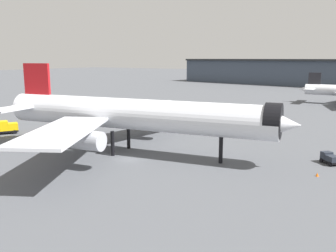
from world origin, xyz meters
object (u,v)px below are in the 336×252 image
Objects in this scene: airliner_near_gate at (131,115)px; baggage_tug_wing at (330,158)px; traffic_cone_near_nose at (317,174)px; baggage_cart_trailing at (183,118)px; service_truck_front at (4,127)px.

airliner_near_gate reaches higher than baggage_tug_wing.
airliner_near_gate is 102.02× the size of traffic_cone_near_nose.
baggage_cart_trailing is at bearing 95.16° from airliner_near_gate.
baggage_tug_wing is 7.91m from traffic_cone_near_nose.
baggage_cart_trailing is 50.75m from traffic_cone_near_nose.
service_truck_front is 1.73× the size of baggage_tug_wing.
baggage_tug_wing is (66.80, 15.23, -0.62)m from service_truck_front.
service_truck_front is 66.87m from traffic_cone_near_nose.
traffic_cone_near_nose is (41.03, -29.86, -0.69)m from baggage_cart_trailing.
airliner_near_gate is 16.96× the size of baggage_tug_wing.
traffic_cone_near_nose is at bearing -73.89° from baggage_cart_trailing.
baggage_tug_wing is 46.86m from baggage_cart_trailing.
airliner_near_gate is 9.77× the size of service_truck_front.
service_truck_front is (-35.09, -2.77, -5.53)m from airliner_near_gate.
service_truck_front reaches higher than baggage_cart_trailing.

